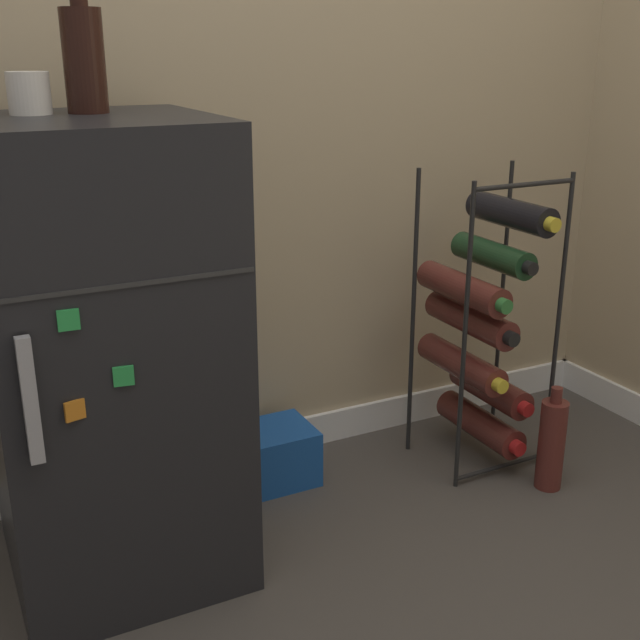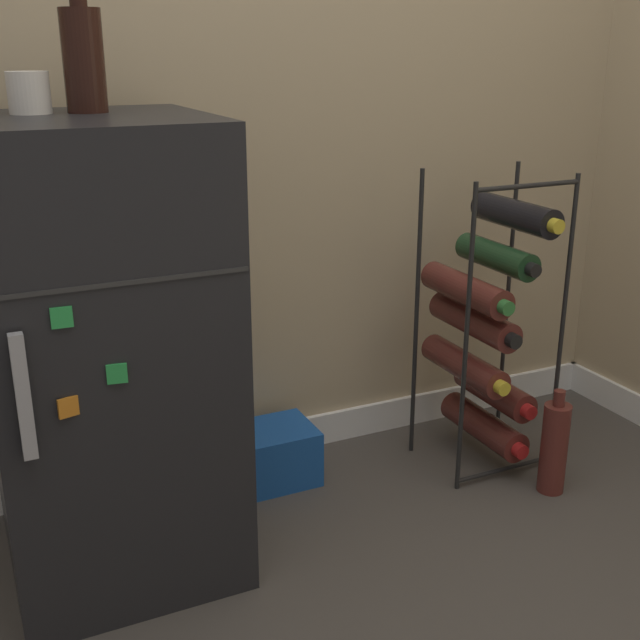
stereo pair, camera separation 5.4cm
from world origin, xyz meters
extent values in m
plane|color=#423D38|center=(0.00, 0.00, 0.00)|extent=(14.00, 14.00, 0.00)
cube|color=white|center=(0.00, 0.63, 0.04)|extent=(7.06, 0.01, 0.09)
cube|color=black|center=(-0.52, 0.34, 0.48)|extent=(0.46, 0.48, 0.96)
cube|color=#2D2D2D|center=(-0.52, 0.09, 0.70)|extent=(0.45, 0.00, 0.01)
cube|color=#9E9EA3|center=(-0.70, 0.08, 0.53)|extent=(0.02, 0.02, 0.22)
cube|color=orange|center=(-0.63, 0.09, 0.49)|extent=(0.04, 0.01, 0.04)
cube|color=green|center=(-0.63, 0.09, 0.65)|extent=(0.04, 0.01, 0.04)
cube|color=green|center=(-0.54, 0.09, 0.54)|extent=(0.04, 0.01, 0.04)
cylinder|color=black|center=(0.32, 0.26, 0.39)|extent=(0.01, 0.01, 0.79)
cylinder|color=black|center=(0.61, 0.26, 0.39)|extent=(0.01, 0.01, 0.79)
cylinder|color=black|center=(0.32, 0.48, 0.39)|extent=(0.01, 0.01, 0.79)
cylinder|color=black|center=(0.61, 0.48, 0.39)|extent=(0.01, 0.01, 0.79)
cylinder|color=black|center=(0.46, 0.26, 0.02)|extent=(0.30, 0.01, 0.01)
cylinder|color=black|center=(0.46, 0.26, 0.77)|extent=(0.30, 0.01, 0.01)
cylinder|color=#56231E|center=(0.47, 0.37, 0.09)|extent=(0.08, 0.29, 0.08)
cylinder|color=red|center=(0.47, 0.21, 0.09)|extent=(0.04, 0.02, 0.04)
cylinder|color=#56231E|center=(0.50, 0.37, 0.19)|extent=(0.08, 0.27, 0.08)
cylinder|color=red|center=(0.50, 0.22, 0.19)|extent=(0.04, 0.02, 0.04)
cylinder|color=#56231E|center=(0.40, 0.37, 0.29)|extent=(0.07, 0.30, 0.07)
cylinder|color=gold|center=(0.40, 0.21, 0.29)|extent=(0.04, 0.02, 0.04)
cylinder|color=#56231E|center=(0.42, 0.37, 0.41)|extent=(0.08, 0.30, 0.08)
cylinder|color=black|center=(0.42, 0.20, 0.41)|extent=(0.04, 0.02, 0.04)
cylinder|color=#56231E|center=(0.39, 0.37, 0.49)|extent=(0.07, 0.30, 0.07)
cylinder|color=#2D7033|center=(0.39, 0.20, 0.49)|extent=(0.04, 0.02, 0.04)
cylinder|color=#19381E|center=(0.48, 0.37, 0.57)|extent=(0.07, 0.26, 0.07)
cylinder|color=black|center=(0.48, 0.22, 0.57)|extent=(0.03, 0.02, 0.03)
cylinder|color=black|center=(0.53, 0.37, 0.68)|extent=(0.07, 0.28, 0.07)
cylinder|color=gold|center=(0.53, 0.22, 0.68)|extent=(0.04, 0.02, 0.04)
cube|color=#194C9E|center=(-0.09, 0.50, 0.07)|extent=(0.20, 0.17, 0.15)
cylinder|color=silver|center=(-0.60, 0.42, 1.00)|extent=(0.08, 0.08, 0.08)
cylinder|color=black|center=(-0.50, 0.40, 1.05)|extent=(0.08, 0.08, 0.19)
cylinder|color=#56231E|center=(0.53, 0.15, 0.12)|extent=(0.07, 0.07, 0.24)
cylinder|color=#56231E|center=(0.53, 0.15, 0.26)|extent=(0.03, 0.03, 0.04)
camera|label=1|loc=(-0.82, -1.21, 1.08)|focal=45.00mm
camera|label=2|loc=(-0.77, -1.23, 1.08)|focal=45.00mm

